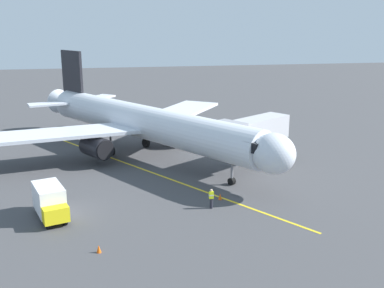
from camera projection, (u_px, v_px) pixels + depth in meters
The scene contains 10 objects.
ground_plane at pixel (133, 152), 54.69m from camera, with size 220.00×220.00×0.00m, color #424244.
apron_lead_in_line at pixel (150, 172), 47.43m from camera, with size 0.24×40.00×0.01m, color yellow.
airplane at pixel (142, 122), 52.28m from camera, with size 30.39×35.83×11.50m.
jet_bridge at pixel (248, 133), 48.10m from camera, with size 10.64×8.02×5.40m.
ground_crew_marshaller at pixel (211, 198), 37.93m from camera, with size 0.40×0.26×1.71m.
box_truck_near_nose at pixel (50, 202), 35.89m from camera, with size 3.21×4.97×2.62m.
safety_cone_nose_left at pixel (99, 249), 30.71m from camera, with size 0.32×0.32×0.55m, color #F2590F.
safety_cone_nose_right at pixel (260, 154), 52.85m from camera, with size 0.32×0.32×0.55m, color #F2590F.
safety_cone_wing_port at pixel (220, 197), 39.98m from camera, with size 0.32×0.32×0.55m, color #F2590F.
safety_cone_wing_starboard at pixel (245, 164), 49.34m from camera, with size 0.32×0.32×0.55m, color #F2590F.
Camera 1 is at (3.59, 52.95, 15.03)m, focal length 42.52 mm.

